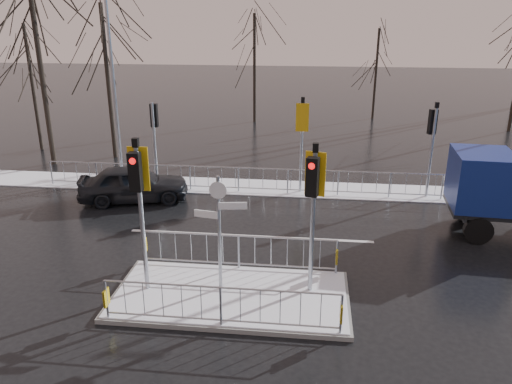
# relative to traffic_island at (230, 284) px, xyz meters

# --- Properties ---
(ground) EXTENTS (120.00, 120.00, 0.00)m
(ground) POSITION_rel_traffic_island_xyz_m (0.01, -0.01, -0.39)
(ground) COLOR black
(ground) RESTS_ON ground
(snow_verge) EXTENTS (30.00, 2.00, 0.04)m
(snow_verge) POSITION_rel_traffic_island_xyz_m (0.01, 8.59, -0.37)
(snow_verge) COLOR white
(snow_verge) RESTS_ON ground
(lane_markings) EXTENTS (8.00, 11.38, 0.01)m
(lane_markings) POSITION_rel_traffic_island_xyz_m (0.01, -0.34, -0.39)
(lane_markings) COLOR silver
(lane_markings) RESTS_ON ground
(traffic_island) EXTENTS (6.00, 3.04, 4.15)m
(traffic_island) POSITION_rel_traffic_island_xyz_m (0.00, 0.00, 0.00)
(traffic_island) COLOR slate
(traffic_island) RESTS_ON ground
(far_kerb_fixtures) EXTENTS (18.00, 0.65, 3.83)m
(far_kerb_fixtures) POSITION_rel_traffic_island_xyz_m (0.31, 8.08, 0.63)
(far_kerb_fixtures) COLOR #979DA5
(far_kerb_fixtures) RESTS_ON ground
(car_far_lane) EXTENTS (4.41, 2.67, 1.40)m
(car_far_lane) POSITION_rel_traffic_island_xyz_m (-4.86, 6.55, 0.31)
(car_far_lane) COLOR black
(car_far_lane) RESTS_ON ground
(flatbed_truck) EXTENTS (6.04, 2.57, 2.74)m
(flatbed_truck) POSITION_rel_traffic_island_xyz_m (8.24, 4.96, 1.06)
(flatbed_truck) COLOR black
(flatbed_truck) RESTS_ON ground
(tree_near_a) EXTENTS (4.75, 4.75, 8.97)m
(tree_near_a) POSITION_rel_traffic_island_xyz_m (-10.49, 10.99, 5.72)
(tree_near_a) COLOR black
(tree_near_a) RESTS_ON ground
(tree_near_b) EXTENTS (4.00, 4.00, 7.55)m
(tree_near_b) POSITION_rel_traffic_island_xyz_m (-7.99, 12.49, 4.76)
(tree_near_b) COLOR black
(tree_near_b) RESTS_ON ground
(tree_near_c) EXTENTS (3.50, 3.50, 6.61)m
(tree_near_c) POSITION_rel_traffic_island_xyz_m (-12.49, 13.49, 4.11)
(tree_near_c) COLOR black
(tree_near_c) RESTS_ON ground
(tree_far_a) EXTENTS (3.75, 3.75, 7.08)m
(tree_far_a) POSITION_rel_traffic_island_xyz_m (-1.99, 21.99, 4.43)
(tree_far_a) COLOR black
(tree_far_a) RESTS_ON ground
(tree_far_b) EXTENTS (3.25, 3.25, 6.14)m
(tree_far_b) POSITION_rel_traffic_island_xyz_m (6.01, 23.99, 3.79)
(tree_far_b) COLOR black
(tree_far_b) RESTS_ON ground
(street_lamp_left) EXTENTS (1.25, 0.18, 8.20)m
(street_lamp_left) POSITION_rel_traffic_island_xyz_m (-6.42, 9.49, 4.10)
(street_lamp_left) COLOR #979DA5
(street_lamp_left) RESTS_ON ground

